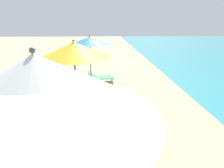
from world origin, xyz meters
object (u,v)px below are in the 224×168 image
Objects in this scene: umbrella_farthest at (90,41)px; umbrella_second at (74,50)px; lounger_farthest_shoreside at (101,77)px; cooler_box at (46,87)px; lounger_second_inland at (110,138)px; lounger_farthest_inland at (114,91)px; lounger_second_shoreside at (99,100)px; umbrella_nearest at (36,87)px.

umbrella_second is at bearing -93.86° from umbrella_farthest.
lounger_farthest_shoreside is 2.80m from cooler_box.
lounger_farthest_shoreside reaches higher than cooler_box.
cooler_box is at bearing -178.25° from umbrella_farthest.
umbrella_farthest reaches higher than lounger_second_inland.
umbrella_farthest is at bearing 1.75° from cooler_box.
umbrella_second is 1.87× the size of lounger_farthest_shoreside.
lounger_farthest_inland is at bearing 91.17° from lounger_second_inland.
cooler_box is at bearing 119.56° from umbrella_second.
lounger_second_shoreside is 0.92× the size of lounger_farthest_shoreside.
umbrella_farthest reaches higher than lounger_second_shoreside.
umbrella_nearest is at bearing -90.97° from umbrella_farthest.
lounger_farthest_inland is 2.43× the size of cooler_box.
umbrella_second is 4.34m from cooler_box.
cooler_box is at bearing 148.52° from lounger_second_shoreside.
lounger_second_shoreside is 3.25m from cooler_box.
lounger_farthest_inland is at bearing -78.53° from lounger_farthest_shoreside.
umbrella_second reaches higher than cooler_box.
lounger_farthest_inland reaches higher than cooler_box.
umbrella_nearest is 2.22× the size of lounger_second_shoreside.
lounger_second_shoreside is at bearing -79.24° from umbrella_farthest.
umbrella_farthest is 2.41m from lounger_farthest_inland.
lounger_second_inland is at bearing -57.86° from cooler_box.
lounger_farthest_shoreside is 2.16× the size of cooler_box.
lounger_second_inland is at bearing -90.61° from lounger_farthest_shoreside.
cooler_box is (-2.81, 4.47, -0.12)m from lounger_second_inland.
umbrella_second is 4.96m from lounger_farthest_shoreside.
umbrella_farthest is (0.12, 6.86, -0.18)m from umbrella_nearest.
lounger_second_inland is at bearing -92.81° from lounger_farthest_inland.
umbrella_second is at bearing -101.81° from lounger_farthest_shoreside.
lounger_farthest_inland is (1.11, 5.89, -2.15)m from umbrella_nearest.
lounger_second_shoreside is at bearing -93.93° from lounger_farthest_shoreside.
umbrella_farthest is at bearing 86.14° from umbrella_second.
lounger_second_inland is 5.28m from cooler_box.
lounger_farthest_inland is 3.22m from cooler_box.
umbrella_nearest is 3.51m from umbrella_second.
umbrella_farthest is at bearing 104.58° from lounger_second_inland.
umbrella_nearest is 1.83× the size of lounger_second_inland.
umbrella_second is 4.05× the size of cooler_box.
umbrella_nearest reaches higher than umbrella_second.
lounger_farthest_shoreside is at bearing 106.61° from lounger_farthest_inland.
umbrella_second reaches higher than lounger_farthest_shoreside.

